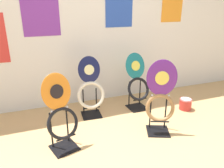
% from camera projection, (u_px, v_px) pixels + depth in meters
% --- Properties ---
extents(wall_back, '(8.00, 0.07, 2.60)m').
position_uv_depth(wall_back, '(87.00, 21.00, 3.30)').
color(wall_back, silver).
rests_on(wall_back, ground_plane).
extents(toilet_seat_display_purple_note, '(0.38, 0.37, 0.95)m').
position_uv_depth(toilet_seat_display_purple_note, '(160.00, 99.00, 2.67)').
color(toilet_seat_display_purple_note, black).
rests_on(toilet_seat_display_purple_note, ground_plane).
extents(toilet_seat_display_orange_sun, '(0.40, 0.35, 0.88)m').
position_uv_depth(toilet_seat_display_orange_sun, '(60.00, 113.00, 2.37)').
color(toilet_seat_display_orange_sun, black).
rests_on(toilet_seat_display_orange_sun, ground_plane).
extents(toilet_seat_display_navy_moon, '(0.41, 0.30, 0.88)m').
position_uv_depth(toilet_seat_display_navy_moon, '(91.00, 91.00, 3.11)').
color(toilet_seat_display_navy_moon, black).
rests_on(toilet_seat_display_navy_moon, ground_plane).
extents(toilet_seat_display_teal_sax, '(0.37, 0.33, 0.86)m').
position_uv_depth(toilet_seat_display_teal_sax, '(137.00, 83.00, 3.35)').
color(toilet_seat_display_teal_sax, black).
rests_on(toilet_seat_display_teal_sax, ground_plane).
extents(paint_can, '(0.19, 0.19, 0.18)m').
position_uv_depth(paint_can, '(185.00, 104.00, 3.39)').
color(paint_can, red).
rests_on(paint_can, ground_plane).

